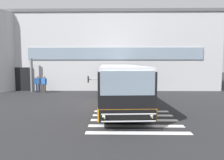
% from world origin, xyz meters
% --- Properties ---
extents(ground_plane, '(80.00, 90.00, 0.02)m').
position_xyz_m(ground_plane, '(0.00, 0.00, -0.01)').
color(ground_plane, '#232326').
rests_on(ground_plane, ground).
extents(bay_paint_stripes, '(4.40, 3.96, 0.01)m').
position_xyz_m(bay_paint_stripes, '(2.00, -4.20, 0.00)').
color(bay_paint_stripes, silver).
rests_on(bay_paint_stripes, ground).
extents(terminal_building, '(25.46, 13.80, 8.23)m').
position_xyz_m(terminal_building, '(-0.70, 11.65, 4.11)').
color(terminal_building, '#B7B7BC').
rests_on(terminal_building, ground).
extents(entry_support_column, '(0.28, 0.28, 3.30)m').
position_xyz_m(entry_support_column, '(-7.30, 5.40, 1.65)').
color(entry_support_column, slate).
rests_on(entry_support_column, ground).
extents(bus_main_foreground, '(3.14, 11.32, 2.70)m').
position_xyz_m(bus_main_foreground, '(1.29, -0.26, 1.33)').
color(bus_main_foreground, black).
rests_on(bus_main_foreground, ground).
extents(passenger_near_column, '(0.58, 0.43, 1.68)m').
position_xyz_m(passenger_near_column, '(-6.50, 4.86, 0.96)').
color(passenger_near_column, '#1E2338').
rests_on(passenger_near_column, ground).
extents(passenger_by_doorway, '(0.56, 0.34, 1.68)m').
position_xyz_m(passenger_by_doorway, '(-5.73, 4.49, 0.93)').
color(passenger_by_doorway, '#4C4233').
rests_on(passenger_by_doorway, ground).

